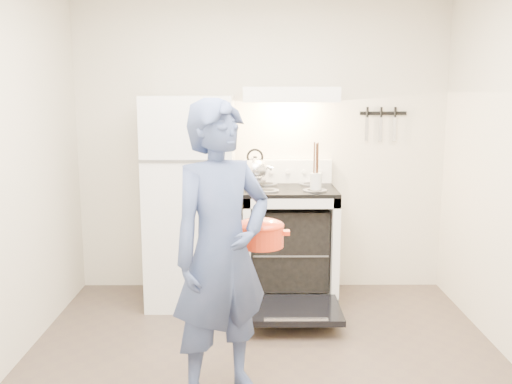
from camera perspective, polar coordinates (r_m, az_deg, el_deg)
back_wall at (r=4.98m, az=0.53°, el=4.44°), size 3.20×0.02×2.50m
refrigerator at (r=4.72m, az=-6.48°, el=-0.85°), size 0.70×0.70×1.70m
stove_body at (r=4.81m, az=3.32°, el=-5.36°), size 0.76×0.65×0.92m
cooktop at (r=4.71m, az=3.38°, el=0.23°), size 0.76×0.65×0.03m
backsplash at (r=4.97m, az=3.18°, el=2.09°), size 0.76×0.07×0.20m
oven_door at (r=4.35m, az=3.78°, el=-11.69°), size 0.70×0.54×0.04m
oven_rack at (r=4.82m, az=3.32°, el=-5.59°), size 0.60×0.52×0.01m
range_hood at (r=4.71m, az=3.42°, el=9.71°), size 0.76×0.50×0.12m
knife_strip at (r=5.07m, az=12.60°, el=7.70°), size 0.40×0.02×0.03m
pizza_stone at (r=4.85m, az=2.15°, el=-5.30°), size 0.35×0.35×0.02m
tea_kettle at (r=4.77m, az=-0.10°, el=2.45°), size 0.26×0.21×0.31m
utensil_jar at (r=4.46m, az=6.01°, el=1.07°), size 0.10×0.10×0.13m
person at (r=3.18m, az=-3.48°, el=-6.10°), size 0.74×0.69×1.70m
dutch_oven at (r=3.43m, az=0.46°, el=-4.40°), size 0.35×0.28×0.23m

